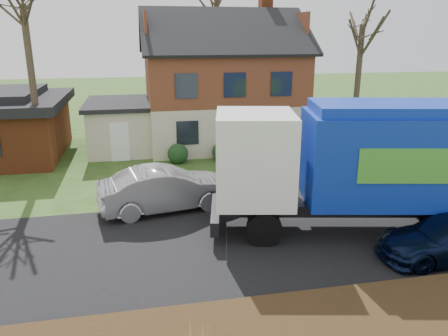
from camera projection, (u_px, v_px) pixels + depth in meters
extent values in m
plane|color=#2A4617|center=(243.00, 242.00, 14.48)|extent=(120.00, 120.00, 0.00)
cube|color=black|center=(243.00, 241.00, 14.48)|extent=(80.00, 7.00, 0.02)
cube|color=beige|center=(221.00, 121.00, 27.58)|extent=(9.00, 7.50, 2.70)
cube|color=#5F2E1B|center=(221.00, 77.00, 26.77)|extent=(9.00, 7.50, 2.80)
cube|color=brown|center=(266.00, 3.00, 26.99)|extent=(0.70, 0.90, 1.60)
cube|color=beige|center=(121.00, 127.00, 25.95)|extent=(3.50, 5.50, 2.60)
cube|color=black|center=(119.00, 103.00, 25.53)|extent=(3.90, 5.90, 0.24)
cylinder|color=black|center=(264.00, 229.00, 14.09)|extent=(1.21, 0.61, 1.15)
cylinder|color=black|center=(259.00, 202.00, 16.31)|extent=(1.21, 0.61, 1.15)
cylinder|color=black|center=(428.00, 202.00, 16.29)|extent=(1.21, 0.61, 1.15)
cube|color=black|center=(374.00, 205.00, 15.08)|extent=(9.59, 3.21, 0.39)
cube|color=white|center=(255.00, 157.00, 14.59)|extent=(3.05, 3.22, 2.99)
cube|color=black|center=(218.00, 152.00, 14.55)|extent=(0.58, 2.40, 1.00)
cube|color=black|center=(215.00, 214.00, 15.20)|extent=(0.83, 2.77, 0.50)
cube|color=#0D2BA1|center=(410.00, 157.00, 14.57)|extent=(7.38, 4.11, 2.99)
cube|color=#0D2BA1|center=(417.00, 108.00, 14.09)|extent=(6.99, 3.72, 0.33)
cube|color=#40912F|center=(424.00, 166.00, 13.20)|extent=(3.91, 0.84, 1.11)
cube|color=#40912F|center=(390.00, 144.00, 15.88)|extent=(3.91, 0.84, 1.11)
imported|color=#ABACB3|center=(166.00, 189.00, 16.92)|extent=(5.39, 2.68, 1.70)
cylinder|color=#473A2A|center=(34.00, 91.00, 21.07)|extent=(0.33, 0.33, 7.92)
cylinder|color=#3F3526|center=(357.00, 91.00, 24.58)|extent=(0.32, 0.32, 7.09)
cylinder|color=#46362A|center=(217.00, 62.00, 33.47)|extent=(0.35, 0.35, 9.08)
cone|color=tan|center=(199.00, 335.00, 8.85)|extent=(0.04, 0.04, 0.90)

